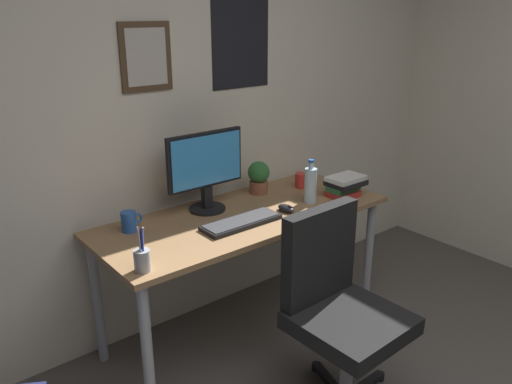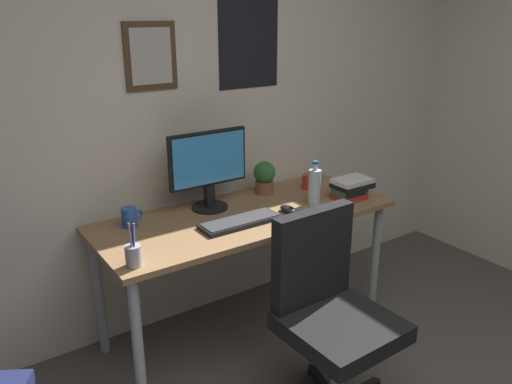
% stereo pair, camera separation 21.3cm
% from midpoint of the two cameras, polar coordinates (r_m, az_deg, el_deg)
% --- Properties ---
extents(wall_back, '(4.40, 0.10, 2.60)m').
position_cam_midpoint_polar(wall_back, '(2.89, -10.76, 9.81)').
color(wall_back, beige).
rests_on(wall_back, ground_plane).
extents(desk, '(1.63, 0.66, 0.74)m').
position_cam_midpoint_polar(desk, '(2.80, -3.48, -3.96)').
color(desk, '#936D47').
rests_on(desk, ground_plane).
extents(office_chair, '(0.55, 0.57, 0.95)m').
position_cam_midpoint_polar(office_chair, '(2.38, 6.49, -12.20)').
color(office_chair, black).
rests_on(office_chair, ground_plane).
extents(monitor, '(0.46, 0.20, 0.43)m').
position_cam_midpoint_polar(monitor, '(2.76, -7.83, 2.63)').
color(monitor, black).
rests_on(monitor, desk).
extents(keyboard, '(0.43, 0.15, 0.03)m').
position_cam_midpoint_polar(keyboard, '(2.63, -3.97, -3.40)').
color(keyboard, black).
rests_on(keyboard, desk).
extents(computer_mouse, '(0.06, 0.11, 0.04)m').
position_cam_midpoint_polar(computer_mouse, '(2.79, 1.19, -1.85)').
color(computer_mouse, black).
rests_on(computer_mouse, desk).
extents(water_bottle, '(0.07, 0.07, 0.25)m').
position_cam_midpoint_polar(water_bottle, '(2.89, 4.00, 0.79)').
color(water_bottle, silver).
rests_on(water_bottle, desk).
extents(coffee_mug_near, '(0.11, 0.08, 0.10)m').
position_cam_midpoint_polar(coffee_mug_near, '(2.63, -16.21, -3.21)').
color(coffee_mug_near, '#2659B2').
rests_on(coffee_mug_near, desk).
extents(coffee_mug_far, '(0.11, 0.07, 0.09)m').
position_cam_midpoint_polar(coffee_mug_far, '(3.16, 3.14, 1.30)').
color(coffee_mug_far, red).
rests_on(coffee_mug_far, desk).
extents(potted_plant, '(0.13, 0.13, 0.20)m').
position_cam_midpoint_polar(potted_plant, '(3.04, -1.72, 1.73)').
color(potted_plant, brown).
rests_on(potted_plant, desk).
extents(pen_cup, '(0.07, 0.07, 0.20)m').
position_cam_midpoint_polar(pen_cup, '(2.23, -15.27, -7.27)').
color(pen_cup, '#9EA0A5').
rests_on(pen_cup, desk).
extents(book_stack_left, '(0.22, 0.17, 0.12)m').
position_cam_midpoint_polar(book_stack_left, '(3.03, 7.87, 0.73)').
color(book_stack_left, '#B22D28').
rests_on(book_stack_left, desk).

